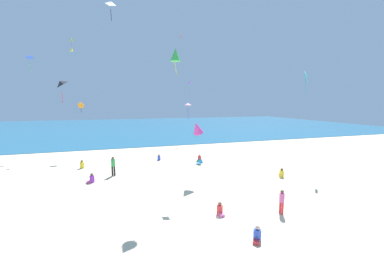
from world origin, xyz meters
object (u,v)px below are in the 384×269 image
at_px(kite_red, 181,36).
at_px(person_8, 281,174).
at_px(kite_lime, 71,39).
at_px(kite_orange, 81,106).
at_px(person_1, 159,158).
at_px(kite_teal, 306,77).
at_px(person_3, 82,165).
at_px(kite_purple, 190,83).
at_px(kite_blue, 29,57).
at_px(kite_yellow, 72,49).
at_px(kite_pink, 188,104).
at_px(person_2, 282,200).
at_px(person_4, 113,165).
at_px(kite_magenta, 197,128).
at_px(beach_chair_far_right, 200,162).
at_px(kite_green, 175,55).
at_px(kite_white, 111,3).
at_px(person_0, 220,210).
at_px(person_7, 199,159).
at_px(person_5, 91,179).
at_px(person_6, 257,235).
at_px(kite_black, 60,83).

bearing_deg(kite_red, person_8, -78.24).
xyz_separation_m(kite_lime, kite_orange, (1.54, -6.41, -8.48)).
xyz_separation_m(person_1, kite_teal, (12.26, -6.96, 8.18)).
bearing_deg(kite_lime, person_3, -79.82).
xyz_separation_m(kite_purple, kite_blue, (-18.63, -9.04, 1.16)).
relative_size(kite_yellow, kite_pink, 0.75).
distance_m(person_2, person_4, 13.39).
height_order(kite_lime, kite_magenta, kite_lime).
relative_size(beach_chair_far_right, person_8, 1.03).
xyz_separation_m(person_1, kite_purple, (6.81, 11.04, 9.00)).
xyz_separation_m(kite_purple, kite_green, (-7.11, -20.36, -0.12)).
xyz_separation_m(beach_chair_far_right, kite_white, (-7.69, -4.72, 12.14)).
bearing_deg(kite_orange, kite_red, 22.07).
height_order(person_2, person_3, person_2).
bearing_deg(kite_yellow, kite_magenta, -54.84).
xyz_separation_m(person_0, person_3, (-8.58, 12.37, 0.03)).
bearing_deg(kite_teal, person_7, 147.52).
relative_size(kite_lime, kite_teal, 0.63).
distance_m(person_7, kite_magenta, 7.24).
bearing_deg(kite_pink, person_5, 151.42).
bearing_deg(person_2, kite_lime, -73.61).
xyz_separation_m(person_6, kite_pink, (-1.17, 6.83, 5.72)).
height_order(beach_chair_far_right, person_0, person_0).
bearing_deg(person_2, person_0, -28.69).
xyz_separation_m(person_5, kite_black, (-1.62, -0.30, 7.17)).
height_order(person_5, kite_orange, kite_orange).
relative_size(person_4, person_8, 2.15).
xyz_separation_m(person_0, person_6, (0.56, -2.74, 0.00)).
relative_size(beach_chair_far_right, person_7, 1.05).
xyz_separation_m(person_5, kite_teal, (18.38, -1.43, 8.16)).
bearing_deg(person_1, beach_chair_far_right, -119.54).
bearing_deg(person_4, person_5, 147.87).
distance_m(person_3, kite_green, 14.13).
xyz_separation_m(person_0, kite_magenta, (0.64, 5.86, 3.92)).
height_order(kite_green, kite_orange, kite_green).
bearing_deg(kite_white, kite_pink, -17.05).
bearing_deg(kite_orange, person_8, -37.70).
xyz_separation_m(person_2, kite_white, (-8.57, 6.45, 11.58)).
height_order(beach_chair_far_right, kite_green, kite_green).
bearing_deg(person_1, kite_lime, 52.51).
xyz_separation_m(kite_purple, kite_lime, (-16.27, -0.50, 5.03)).
height_order(person_0, kite_orange, kite_orange).
bearing_deg(person_1, person_8, -124.38).
xyz_separation_m(person_1, person_4, (-4.54, -4.25, 0.70)).
relative_size(person_4, person_6, 2.28).
bearing_deg(kite_yellow, person_2, -58.70).
bearing_deg(person_3, kite_pink, -128.94).
relative_size(beach_chair_far_right, kite_black, 0.48).
height_order(kite_red, kite_magenta, kite_red).
relative_size(person_4, kite_magenta, 1.07).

